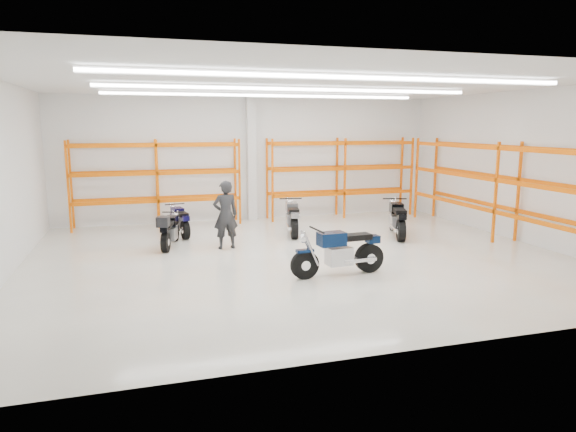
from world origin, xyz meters
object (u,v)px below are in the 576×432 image
object	(u,v)px
motorcycle_back_b	(180,222)
motorcycle_back_d	(397,220)
motorcycle_back_c	(292,219)
motorcycle_main	(342,253)
standing_man	(225,215)
motorcycle_back_a	(169,231)
structural_column	(251,159)

from	to	relation	value
motorcycle_back_b	motorcycle_back_d	distance (m)	6.89
motorcycle_back_c	motorcycle_back_d	size ratio (longest dim) A/B	0.99
motorcycle_main	standing_man	bearing A→B (deg)	122.50
motorcycle_back_b	motorcycle_back_c	bearing A→B (deg)	-13.57
motorcycle_back_c	motorcycle_back_a	bearing A→B (deg)	-168.47
motorcycle_back_b	motorcycle_back_c	xyz separation A→B (m)	(3.49, -0.84, 0.07)
motorcycle_back_d	standing_man	xyz separation A→B (m)	(-5.44, -0.04, 0.44)
motorcycle_back_a	standing_man	bearing A→B (deg)	-18.37
standing_man	motorcycle_back_c	bearing A→B (deg)	-156.13
motorcycle_main	standing_man	world-z (taller)	standing_man
motorcycle_back_d	motorcycle_back_b	bearing A→B (deg)	162.09
motorcycle_main	motorcycle_back_a	xyz separation A→B (m)	(-3.71, 3.90, -0.04)
motorcycle_main	motorcycle_back_a	bearing A→B (deg)	133.50
motorcycle_main	motorcycle_back_c	bearing A→B (deg)	87.38
motorcycle_main	structural_column	world-z (taller)	structural_column
motorcycle_main	motorcycle_back_b	xyz separation A→B (m)	(-3.27, 5.55, -0.09)
motorcycle_back_b	motorcycle_back_c	size ratio (longest dim) A/B	0.87
motorcycle_main	motorcycle_back_d	distance (m)	4.74
motorcycle_back_b	standing_man	distance (m)	2.48
motorcycle_main	motorcycle_back_d	world-z (taller)	motorcycle_main
motorcycle_back_a	motorcycle_back_c	world-z (taller)	motorcycle_back_c
motorcycle_main	motorcycle_back_d	bearing A→B (deg)	46.29
motorcycle_back_b	standing_man	world-z (taller)	standing_man
motorcycle_back_c	motorcycle_back_d	xyz separation A→B (m)	(3.06, -1.28, 0.02)
motorcycle_back_a	motorcycle_back_d	bearing A→B (deg)	-3.89
motorcycle_back_c	motorcycle_main	bearing A→B (deg)	-92.62
motorcycle_back_a	standing_man	world-z (taller)	standing_man
motorcycle_back_c	structural_column	size ratio (longest dim) A/B	0.49
motorcycle_back_c	standing_man	distance (m)	2.75
structural_column	motorcycle_back_d	bearing A→B (deg)	-48.82
standing_man	structural_column	world-z (taller)	structural_column
motorcycle_main	motorcycle_back_b	bearing A→B (deg)	120.55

